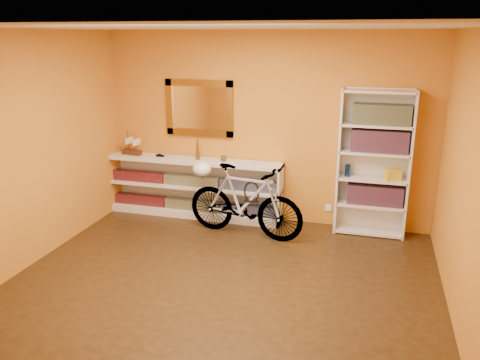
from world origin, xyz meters
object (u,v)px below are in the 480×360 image
(console_unit, at_px, (193,187))
(helmet, at_px, (202,169))
(bicycle, at_px, (245,201))
(bookcase, at_px, (373,164))

(console_unit, xyz_separation_m, helmet, (0.31, -0.41, 0.41))
(bicycle, distance_m, helmet, 0.71)
(console_unit, bearing_deg, helmet, -53.47)
(console_unit, height_order, bookcase, bookcase)
(console_unit, bearing_deg, bookcase, 0.58)
(helmet, bearing_deg, bookcase, 11.41)
(bookcase, height_order, bicycle, bookcase)
(bookcase, distance_m, helmet, 2.22)
(bookcase, relative_size, bicycle, 1.18)
(bookcase, relative_size, helmet, 7.64)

